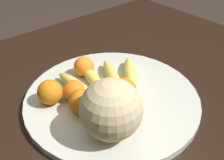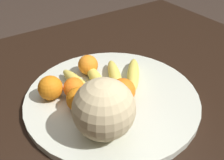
# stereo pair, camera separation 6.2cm
# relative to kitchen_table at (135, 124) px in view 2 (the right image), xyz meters

# --- Properties ---
(kitchen_table) EXTENTS (1.26, 1.18, 0.78)m
(kitchen_table) POSITION_rel_kitchen_table_xyz_m (0.00, 0.00, 0.00)
(kitchen_table) COLOR black
(kitchen_table) RESTS_ON ground_plane
(fruit_bowl) EXTENTS (0.47, 0.47, 0.02)m
(fruit_bowl) POSITION_rel_kitchen_table_xyz_m (-0.06, 0.03, 0.11)
(fruit_bowl) COLOR beige
(fruit_bowl) RESTS_ON kitchen_table
(melon) EXTENTS (0.14, 0.14, 0.14)m
(melon) POSITION_rel_kitchen_table_xyz_m (-0.15, -0.07, 0.18)
(melon) COLOR beige
(melon) RESTS_ON fruit_bowl
(banana_bunch) EXTENTS (0.24, 0.21, 0.03)m
(banana_bunch) POSITION_rel_kitchen_table_xyz_m (-0.04, 0.09, 0.13)
(banana_bunch) COLOR brown
(banana_bunch) RESTS_ON fruit_bowl
(orange_front_left) EXTENTS (0.06, 0.06, 0.06)m
(orange_front_left) POSITION_rel_kitchen_table_xyz_m (-0.06, 0.16, 0.14)
(orange_front_left) COLOR orange
(orange_front_left) RESTS_ON fruit_bowl
(orange_front_right) EXTENTS (0.06, 0.06, 0.06)m
(orange_front_right) POSITION_rel_kitchen_table_xyz_m (-0.16, 0.03, 0.15)
(orange_front_right) COLOR orange
(orange_front_right) RESTS_ON fruit_bowl
(orange_mid_center) EXTENTS (0.06, 0.06, 0.06)m
(orange_mid_center) POSITION_rel_kitchen_table_xyz_m (-0.20, 0.11, 0.15)
(orange_mid_center) COLOR orange
(orange_mid_center) RESTS_ON fruit_bowl
(orange_back_left) EXTENTS (0.06, 0.06, 0.06)m
(orange_back_left) POSITION_rel_kitchen_table_xyz_m (-0.15, 0.09, 0.14)
(orange_back_left) COLOR orange
(orange_back_left) RESTS_ON fruit_bowl
(orange_back_right) EXTENTS (0.07, 0.07, 0.07)m
(orange_back_right) POSITION_rel_kitchen_table_xyz_m (-0.05, -0.00, 0.15)
(orange_back_right) COLOR orange
(orange_back_right) RESTS_ON fruit_bowl
(produce_tag) EXTENTS (0.07, 0.07, 0.00)m
(produce_tag) POSITION_rel_kitchen_table_xyz_m (-0.10, 0.05, 0.12)
(produce_tag) COLOR white
(produce_tag) RESTS_ON fruit_bowl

